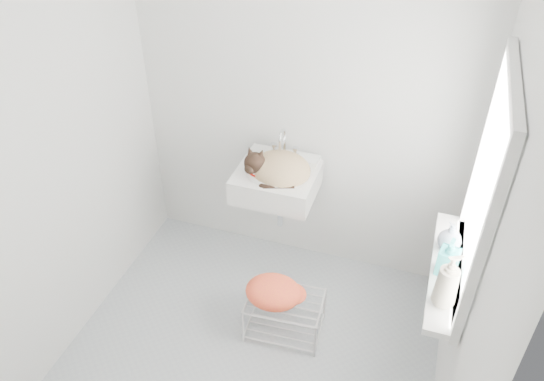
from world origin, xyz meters
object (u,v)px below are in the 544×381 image
(wire_rack, at_px, (285,313))
(bottle_b, at_px, (445,272))
(sink, at_px, (277,172))
(bottle_a, at_px, (442,302))
(bottle_c, at_px, (447,248))
(cat, at_px, (278,168))

(wire_rack, xyz_separation_m, bottle_b, (0.86, -0.07, 0.70))
(sink, relative_size, wire_rack, 1.13)
(bottle_a, bearing_deg, wire_rack, 162.00)
(sink, distance_m, bottle_c, 1.15)
(sink, distance_m, cat, 0.05)
(bottle_b, bearing_deg, bottle_a, -90.00)
(bottle_b, relative_size, bottle_c, 1.35)
(sink, xyz_separation_m, bottle_c, (1.08, -0.39, 0.00))
(cat, height_order, wire_rack, cat)
(wire_rack, bearing_deg, bottle_c, 8.09)
(bottle_a, bearing_deg, bottle_c, 90.00)
(sink, xyz_separation_m, wire_rack, (0.23, -0.51, -0.70))
(bottle_b, bearing_deg, cat, 152.14)
(sink, distance_m, bottle_b, 1.23)
(cat, bearing_deg, bottle_b, -31.62)
(sink, bearing_deg, bottle_c, -19.93)
(bottle_a, xyz_separation_m, bottle_c, (0.00, 0.40, 0.00))
(bottle_b, bearing_deg, sink, 151.74)
(wire_rack, distance_m, bottle_a, 1.14)
(cat, xyz_separation_m, bottle_b, (1.07, -0.56, -0.04))
(sink, height_order, bottle_c, sink)
(bottle_b, height_order, bottle_c, bottle_b)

